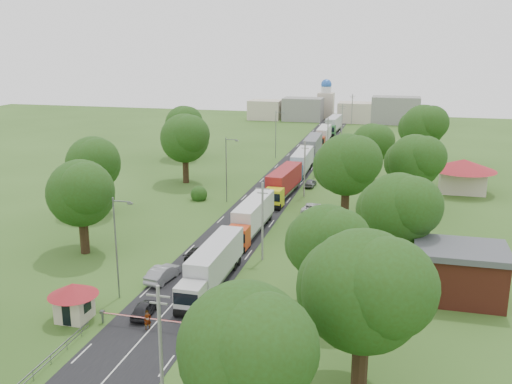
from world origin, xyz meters
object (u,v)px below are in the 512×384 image
(truck_0, at_px, (213,265))
(car_lane_front, at_px, (144,309))
(boom_barrier, at_px, (135,318))
(guard_booth, at_px, (73,297))
(info_sign, at_px, (316,161))
(pedestrian_near, at_px, (148,320))
(car_lane_mid, at_px, (163,273))

(truck_0, height_order, car_lane_front, truck_0)
(car_lane_front, bearing_deg, boom_barrier, 90.02)
(guard_booth, height_order, info_sign, info_sign)
(guard_booth, bearing_deg, car_lane_front, 20.86)
(pedestrian_near, bearing_deg, car_lane_mid, 68.63)
(boom_barrier, relative_size, info_sign, 2.25)
(truck_0, xyz_separation_m, pedestrian_near, (-2.49, -10.05, -1.30))
(guard_booth, distance_m, pedestrian_near, 7.14)
(pedestrian_near, bearing_deg, boom_barrier, 138.58)
(boom_barrier, xyz_separation_m, pedestrian_near, (1.18, -0.08, -0.03))
(boom_barrier, height_order, truck_0, truck_0)
(car_lane_front, height_order, pedestrian_near, pedestrian_near)
(car_lane_mid, height_order, pedestrian_near, pedestrian_near)
(boom_barrier, height_order, car_lane_mid, car_lane_mid)
(truck_0, height_order, car_lane_mid, truck_0)
(guard_booth, xyz_separation_m, truck_0, (9.51, 9.97, -0.00))
(car_lane_front, xyz_separation_m, pedestrian_near, (1.37, -2.24, 0.20))
(car_lane_front, bearing_deg, car_lane_mid, -84.13)
(truck_0, relative_size, pedestrian_near, 8.54)
(pedestrian_near, bearing_deg, car_lane_front, 84.08)
(info_sign, distance_m, car_lane_front, 58.28)
(info_sign, relative_size, pedestrian_near, 2.38)
(guard_booth, relative_size, info_sign, 1.07)
(guard_booth, relative_size, pedestrian_near, 2.56)
(car_lane_mid, bearing_deg, truck_0, -170.15)
(boom_barrier, bearing_deg, guard_booth, -179.99)
(info_sign, xyz_separation_m, car_lane_front, (-6.74, -57.85, -2.34))
(boom_barrier, height_order, info_sign, info_sign)
(boom_barrier, xyz_separation_m, car_lane_mid, (-1.64, 9.79, -0.08))
(car_lane_mid, bearing_deg, guard_booth, 74.71)
(boom_barrier, distance_m, car_lane_front, 2.17)
(info_sign, xyz_separation_m, truck_0, (-2.89, -50.03, -0.84))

